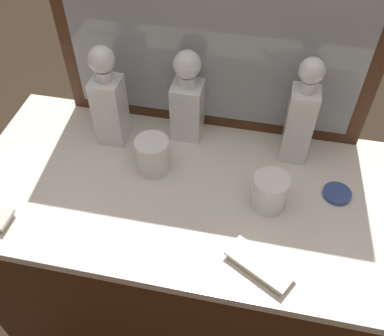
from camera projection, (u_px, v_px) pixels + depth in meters
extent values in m
plane|color=#2D2319|center=(192.00, 329.00, 1.78)|extent=(6.00, 6.00, 0.00)
cube|color=#472816|center=(192.00, 277.00, 1.46)|extent=(1.14, 0.55, 0.88)
cube|color=silver|center=(192.00, 192.00, 1.13)|extent=(1.17, 0.56, 0.03)
cube|color=white|center=(110.00, 110.00, 1.17)|extent=(0.08, 0.08, 0.20)
cube|color=brown|center=(112.00, 121.00, 1.20)|extent=(0.07, 0.07, 0.12)
cylinder|color=white|center=(104.00, 75.00, 1.09)|extent=(0.04, 0.04, 0.03)
sphere|color=white|center=(101.00, 59.00, 1.06)|extent=(0.07, 0.07, 0.07)
cube|color=white|center=(188.00, 110.00, 1.20)|extent=(0.08, 0.08, 0.17)
cube|color=brown|center=(188.00, 117.00, 1.22)|extent=(0.07, 0.07, 0.12)
cylinder|color=white|center=(187.00, 80.00, 1.13)|extent=(0.05, 0.05, 0.03)
sphere|color=white|center=(187.00, 64.00, 1.09)|extent=(0.07, 0.07, 0.07)
cube|color=white|center=(299.00, 125.00, 1.12)|extent=(0.07, 0.07, 0.22)
cube|color=brown|center=(297.00, 132.00, 1.14)|extent=(0.06, 0.06, 0.17)
cylinder|color=white|center=(308.00, 86.00, 1.03)|extent=(0.04, 0.04, 0.03)
sphere|color=white|center=(312.00, 71.00, 1.00)|extent=(0.06, 0.06, 0.06)
cylinder|color=white|center=(153.00, 155.00, 1.13)|extent=(0.09, 0.09, 0.10)
cylinder|color=silver|center=(154.00, 166.00, 1.16)|extent=(0.08, 0.08, 0.01)
cylinder|color=white|center=(270.00, 192.00, 1.05)|extent=(0.09, 0.09, 0.09)
cylinder|color=silver|center=(268.00, 202.00, 1.08)|extent=(0.08, 0.08, 0.01)
cube|color=#B7A88C|center=(259.00, 267.00, 0.96)|extent=(0.15, 0.11, 0.01)
cube|color=beige|center=(260.00, 264.00, 0.95)|extent=(0.16, 0.13, 0.01)
cylinder|color=#33478C|center=(337.00, 194.00, 1.10)|extent=(0.07, 0.07, 0.01)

